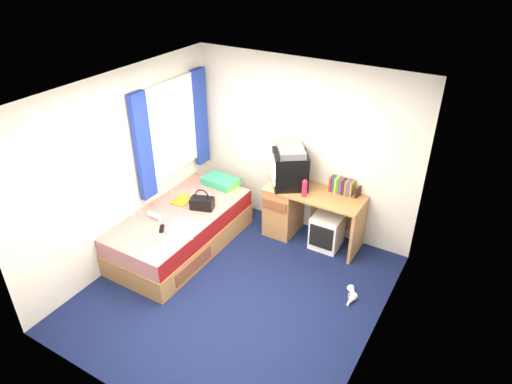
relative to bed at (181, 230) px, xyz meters
The scene contains 20 objects.
ground 1.19m from the bed, 19.05° to the right, with size 3.40×3.40×0.00m, color #0C1438.
room_shell 1.66m from the bed, 19.05° to the right, with size 3.40×3.40×3.40m.
bed is the anchor object (origin of this frame).
pillow 0.95m from the bed, 87.95° to the left, with size 0.49×0.31×0.11m, color teal.
desk 1.57m from the bed, 42.36° to the left, with size 1.30×0.55×0.75m.
storage_cube 1.94m from the bed, 31.30° to the left, with size 0.38×0.38×0.47m, color white.
crt_tv 1.65m from the bed, 45.37° to the left, with size 0.63×0.64×0.47m.
vcr 1.79m from the bed, 45.33° to the left, with size 0.46×0.33×0.09m, color #AAAAAD.
book_row 2.19m from the bed, 35.30° to the left, with size 0.31×0.13×0.20m.
picture_frame 2.37m from the bed, 32.21° to the left, with size 0.02×0.12×0.14m, color black.
pink_water_bottle 1.72m from the bed, 33.38° to the left, with size 0.07×0.07×0.21m, color #ED2144.
aerosol_can 1.76m from the bed, 39.87° to the left, with size 0.05×0.05×0.17m, color white.
handbag 0.47m from the bed, 52.62° to the left, with size 0.34×0.26×0.28m.
towel 0.55m from the bed, 44.40° to the right, with size 0.32×0.27×0.11m, color white.
magazine 0.41m from the bed, 123.11° to the left, with size 0.21×0.28×0.01m, color #D7E719.
water_bottle 0.44m from the bed, 127.09° to the right, with size 0.07×0.07×0.20m, color silver.
colour_swatch_fan 0.61m from the bed, 80.93° to the right, with size 0.22×0.06×0.01m, color yellow.
remote_control 0.49m from the bed, 83.59° to the right, with size 0.05×0.16×0.02m, color black.
window_assembly 1.34m from the bed, 130.70° to the left, with size 0.11×1.42×1.40m.
white_heels 2.35m from the bed, ahead, with size 0.20×0.35×0.09m.
Camera 1 is at (2.30, -3.40, 3.76)m, focal length 32.00 mm.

